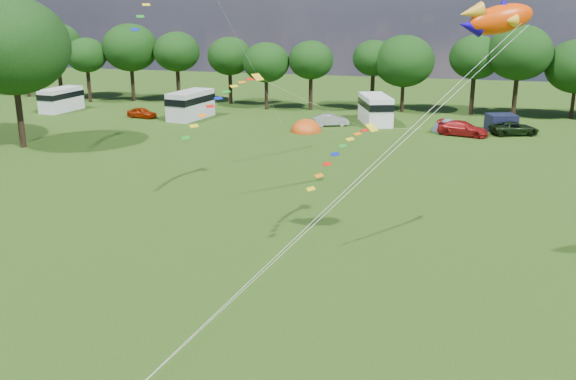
% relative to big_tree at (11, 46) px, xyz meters
% --- Properties ---
extents(ground_plane, '(180.00, 180.00, 0.00)m').
position_rel_big_tree_xyz_m(ground_plane, '(30.00, -28.00, -9.02)').
color(ground_plane, black).
rests_on(ground_plane, ground).
extents(tree_line, '(102.98, 10.98, 10.27)m').
position_rel_big_tree_xyz_m(tree_line, '(35.30, 26.99, -2.67)').
color(tree_line, black).
rests_on(tree_line, ground).
extents(big_tree, '(10.00, 10.00, 13.28)m').
position_rel_big_tree_xyz_m(big_tree, '(0.00, 0.00, 0.00)').
color(big_tree, black).
rests_on(big_tree, ground).
extents(car_a, '(3.70, 1.93, 1.18)m').
position_rel_big_tree_xyz_m(car_a, '(3.63, 16.21, -8.43)').
color(car_a, '#942104').
rests_on(car_a, ground).
extents(car_b, '(3.71, 2.46, 1.23)m').
position_rel_big_tree_xyz_m(car_b, '(25.20, 16.89, -8.40)').
color(car_b, '#979BA0').
rests_on(car_b, ground).
extents(car_c, '(5.10, 3.14, 1.43)m').
position_rel_big_tree_xyz_m(car_c, '(38.67, 15.17, -8.30)').
color(car_c, maroon).
rests_on(car_c, ground).
extents(car_d, '(5.28, 3.70, 1.32)m').
position_rel_big_tree_xyz_m(car_d, '(43.60, 16.81, -8.36)').
color(car_d, black).
rests_on(car_d, ground).
extents(campervan_a, '(2.99, 5.82, 2.74)m').
position_rel_big_tree_xyz_m(campervan_a, '(-7.77, 18.01, -7.55)').
color(campervan_a, silver).
rests_on(campervan_a, ground).
extents(campervan_b, '(3.70, 6.62, 3.07)m').
position_rel_big_tree_xyz_m(campervan_b, '(9.15, 17.24, -7.37)').
color(campervan_b, silver).
rests_on(campervan_b, ground).
extents(campervan_c, '(4.54, 6.69, 3.02)m').
position_rel_big_tree_xyz_m(campervan_c, '(29.53, 19.43, -7.39)').
color(campervan_c, white).
rests_on(campervan_c, ground).
extents(tent_orange, '(3.19, 3.49, 2.49)m').
position_rel_big_tree_xyz_m(tent_orange, '(23.30, 13.33, -9.00)').
color(tent_orange, '#C7470F').
rests_on(tent_orange, ground).
extents(tent_greyblue, '(3.19, 3.50, 2.38)m').
position_rel_big_tree_xyz_m(tent_greyblue, '(37.20, 17.19, -9.00)').
color(tent_greyblue, '#4C5D6C').
rests_on(tent_greyblue, ground).
extents(awning_navy, '(3.34, 3.04, 1.71)m').
position_rel_big_tree_xyz_m(awning_navy, '(42.45, 18.56, -8.16)').
color(awning_navy, black).
rests_on(awning_navy, ground).
extents(fish_kite, '(3.55, 2.18, 1.87)m').
position_rel_big_tree_xyz_m(fish_kite, '(39.02, -19.33, 3.14)').
color(fish_kite, '#F63F02').
rests_on(fish_kite, ground).
extents(streamer_kite_b, '(4.32, 4.81, 3.84)m').
position_rel_big_tree_xyz_m(streamer_kite_b, '(23.12, -9.13, -2.21)').
color(streamer_kite_b, gold).
rests_on(streamer_kite_b, ground).
extents(streamer_kite_c, '(3.13, 5.01, 2.81)m').
position_rel_big_tree_xyz_m(streamer_kite_c, '(32.17, -15.33, -3.73)').
color(streamer_kite_c, yellow).
rests_on(streamer_kite_c, ground).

